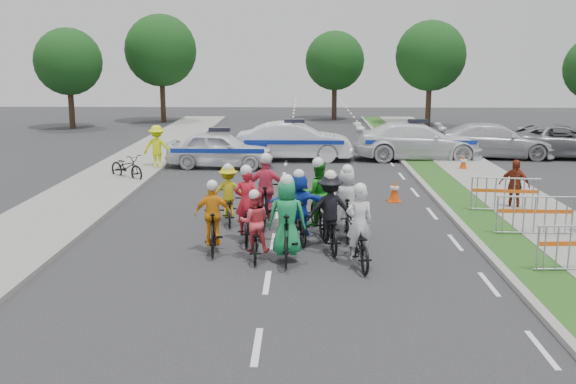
{
  "coord_description": "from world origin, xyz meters",
  "views": [
    {
      "loc": [
        0.73,
        -12.65,
        4.67
      ],
      "look_at": [
        0.35,
        3.88,
        1.1
      ],
      "focal_mm": 40.0,
      "sensor_mm": 36.0,
      "label": 1
    }
  ],
  "objects_px": {
    "barrier_1": "(534,217)",
    "tree_4": "(335,61)",
    "rider_1": "(287,228)",
    "rider_2": "(255,233)",
    "cone_1": "(463,163)",
    "tree_1": "(431,56)",
    "police_car_1": "(294,141)",
    "parked_bike": "(127,167)",
    "rider_0": "(359,238)",
    "rider_10": "(229,200)",
    "rider_7": "(346,210)",
    "rider_4": "(330,219)",
    "spectator_2": "(514,185)",
    "police_car_0": "(220,149)",
    "rider_5": "(299,211)",
    "rider_6": "(247,216)",
    "rider_8": "(318,204)",
    "cone_0": "(395,191)",
    "civilian_suv": "(562,141)",
    "rider_3": "(214,224)",
    "tree_3": "(161,51)",
    "rider_9": "(267,198)",
    "tree_0": "(68,62)",
    "marshal_hiviz": "(157,147)",
    "civilian_sedan": "(494,141)",
    "barrier_2": "(505,196)"
  },
  "relations": [
    {
      "from": "tree_1",
      "to": "tree_4",
      "type": "height_order",
      "value": "tree_1"
    },
    {
      "from": "rider_8",
      "to": "barrier_1",
      "type": "bearing_deg",
      "value": 165.18
    },
    {
      "from": "tree_4",
      "to": "tree_3",
      "type": "bearing_deg",
      "value": -170.54
    },
    {
      "from": "rider_7",
      "to": "rider_9",
      "type": "height_order",
      "value": "rider_9"
    },
    {
      "from": "rider_9",
      "to": "civilian_sedan",
      "type": "bearing_deg",
      "value": -125.44
    },
    {
      "from": "rider_1",
      "to": "tree_1",
      "type": "xyz_separation_m",
      "value": [
        8.62,
        28.56,
        3.75
      ]
    },
    {
      "from": "police_car_1",
      "to": "parked_bike",
      "type": "distance_m",
      "value": 7.92
    },
    {
      "from": "rider_6",
      "to": "tree_0",
      "type": "bearing_deg",
      "value": -64.26
    },
    {
      "from": "barrier_1",
      "to": "marshal_hiviz",
      "type": "bearing_deg",
      "value": 140.37
    },
    {
      "from": "rider_10",
      "to": "parked_bike",
      "type": "bearing_deg",
      "value": -60.53
    },
    {
      "from": "rider_0",
      "to": "rider_10",
      "type": "bearing_deg",
      "value": -54.77
    },
    {
      "from": "rider_7",
      "to": "police_car_0",
      "type": "relative_size",
      "value": 0.44
    },
    {
      "from": "rider_5",
      "to": "civilian_suv",
      "type": "height_order",
      "value": "rider_5"
    },
    {
      "from": "rider_8",
      "to": "tree_3",
      "type": "bearing_deg",
      "value": -79.35
    },
    {
      "from": "rider_4",
      "to": "parked_bike",
      "type": "xyz_separation_m",
      "value": [
        -7.3,
        8.62,
        -0.27
      ]
    },
    {
      "from": "civilian_suv",
      "to": "cone_1",
      "type": "height_order",
      "value": "civilian_suv"
    },
    {
      "from": "rider_6",
      "to": "tree_1",
      "type": "bearing_deg",
      "value": -112.19
    },
    {
      "from": "cone_0",
      "to": "tree_4",
      "type": "xyz_separation_m",
      "value": [
        -0.7,
        26.42,
        3.85
      ]
    },
    {
      "from": "police_car_0",
      "to": "civilian_suv",
      "type": "xyz_separation_m",
      "value": [
        15.34,
        2.96,
        -0.0
      ]
    },
    {
      "from": "rider_7",
      "to": "rider_6",
      "type": "bearing_deg",
      "value": 6.1
    },
    {
      "from": "rider_10",
      "to": "tree_3",
      "type": "bearing_deg",
      "value": -81.19
    },
    {
      "from": "rider_2",
      "to": "cone_1",
      "type": "relative_size",
      "value": 2.38
    },
    {
      "from": "rider_8",
      "to": "cone_0",
      "type": "bearing_deg",
      "value": -134.8
    },
    {
      "from": "cone_1",
      "to": "tree_4",
      "type": "relative_size",
      "value": 0.11
    },
    {
      "from": "rider_10",
      "to": "tree_3",
      "type": "height_order",
      "value": "tree_3"
    },
    {
      "from": "rider_2",
      "to": "rider_7",
      "type": "height_order",
      "value": "rider_7"
    },
    {
      "from": "barrier_1",
      "to": "barrier_2",
      "type": "distance_m",
      "value": 2.5
    },
    {
      "from": "rider_1",
      "to": "rider_2",
      "type": "bearing_deg",
      "value": -12.81
    },
    {
      "from": "spectator_2",
      "to": "tree_3",
      "type": "relative_size",
      "value": 0.22
    },
    {
      "from": "rider_3",
      "to": "tree_1",
      "type": "relative_size",
      "value": 0.26
    },
    {
      "from": "cone_1",
      "to": "tree_0",
      "type": "distance_m",
      "value": 26.24
    },
    {
      "from": "rider_5",
      "to": "spectator_2",
      "type": "distance_m",
      "value": 7.32
    },
    {
      "from": "spectator_2",
      "to": "cone_0",
      "type": "height_order",
      "value": "spectator_2"
    },
    {
      "from": "rider_3",
      "to": "rider_5",
      "type": "distance_m",
      "value": 2.22
    },
    {
      "from": "rider_4",
      "to": "spectator_2",
      "type": "bearing_deg",
      "value": -151.26
    },
    {
      "from": "rider_5",
      "to": "cone_0",
      "type": "height_order",
      "value": "rider_5"
    },
    {
      "from": "rider_3",
      "to": "parked_bike",
      "type": "bearing_deg",
      "value": -67.13
    },
    {
      "from": "rider_3",
      "to": "marshal_hiviz",
      "type": "distance_m",
      "value": 11.89
    },
    {
      "from": "police_car_0",
      "to": "tree_1",
      "type": "distance_m",
      "value": 20.29
    },
    {
      "from": "cone_1",
      "to": "tree_1",
      "type": "bearing_deg",
      "value": 84.04
    },
    {
      "from": "police_car_0",
      "to": "parked_bike",
      "type": "distance_m",
      "value": 4.3
    },
    {
      "from": "barrier_1",
      "to": "tree_4",
      "type": "height_order",
      "value": "tree_4"
    },
    {
      "from": "rider_5",
      "to": "rider_10",
      "type": "relative_size",
      "value": 1.08
    },
    {
      "from": "rider_1",
      "to": "rider_8",
      "type": "distance_m",
      "value": 2.67
    },
    {
      "from": "rider_9",
      "to": "tree_1",
      "type": "height_order",
      "value": "tree_1"
    },
    {
      "from": "cone_1",
      "to": "rider_8",
      "type": "bearing_deg",
      "value": -123.92
    },
    {
      "from": "rider_7",
      "to": "parked_bike",
      "type": "height_order",
      "value": "rider_7"
    },
    {
      "from": "rider_3",
      "to": "spectator_2",
      "type": "xyz_separation_m",
      "value": [
        8.51,
        4.31,
        0.1
      ]
    },
    {
      "from": "rider_8",
      "to": "police_car_0",
      "type": "xyz_separation_m",
      "value": [
        -3.85,
        9.87,
        0.01
      ]
    },
    {
      "from": "rider_10",
      "to": "police_car_0",
      "type": "height_order",
      "value": "rider_10"
    }
  ]
}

